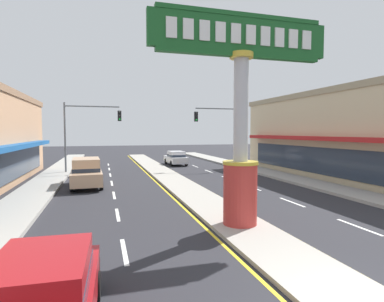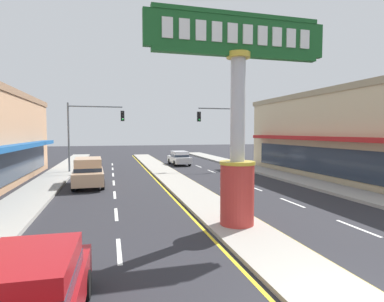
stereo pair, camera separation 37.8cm
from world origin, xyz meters
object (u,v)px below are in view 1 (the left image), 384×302
(sedan_near_right_lane, at_px, (176,158))
(sedan_near_left_lane, at_px, (41,301))
(storefront_right, at_px, (361,134))
(traffic_light_left_side, at_px, (86,125))
(suv_far_right_lane, at_px, (86,172))
(traffic_light_right_side, at_px, (224,126))
(district_sign, at_px, (241,123))

(sedan_near_right_lane, height_order, sedan_near_left_lane, same)
(storefront_right, bearing_deg, traffic_light_left_side, 158.13)
(suv_far_right_lane, distance_m, sedan_near_left_lane, 16.05)
(traffic_light_left_side, distance_m, traffic_light_right_side, 12.73)
(sedan_near_right_lane, bearing_deg, district_sign, -96.97)
(sedan_near_right_lane, relative_size, suv_far_right_lane, 0.93)
(storefront_right, xyz_separation_m, sedan_near_left_lane, (-21.10, -14.67, -2.66))
(sedan_near_right_lane, distance_m, sedan_near_left_lane, 29.19)
(suv_far_right_lane, bearing_deg, district_sign, -60.94)
(district_sign, bearing_deg, sedan_near_right_lane, 83.03)
(district_sign, xyz_separation_m, storefront_right, (15.03, 9.56, -0.54))
(traffic_light_left_side, bearing_deg, storefront_right, -21.87)
(district_sign, xyz_separation_m, suv_far_right_lane, (-6.08, 10.94, -3.00))
(district_sign, height_order, sedan_near_left_lane, district_sign)
(storefront_right, relative_size, sedan_near_right_lane, 5.08)
(storefront_right, bearing_deg, district_sign, -147.54)
(storefront_right, relative_size, suv_far_right_lane, 4.71)
(traffic_light_right_side, distance_m, suv_far_right_lane, 14.45)
(storefront_right, bearing_deg, traffic_light_right_side, 137.41)
(sedan_near_right_lane, xyz_separation_m, suv_far_right_lane, (-8.85, -11.77, 0.20))
(traffic_light_left_side, distance_m, sedan_near_right_lane, 10.77)
(suv_far_right_lane, bearing_deg, traffic_light_left_side, 92.24)
(traffic_light_right_side, xyz_separation_m, suv_far_right_lane, (-12.43, -6.60, -3.26))
(traffic_light_right_side, bearing_deg, sedan_near_right_lane, 124.74)
(traffic_light_left_side, relative_size, suv_far_right_lane, 1.32)
(sedan_near_right_lane, xyz_separation_m, sedan_near_left_lane, (-8.84, -27.82, 0.00))
(storefront_right, relative_size, sedan_near_left_lane, 5.06)
(storefront_right, relative_size, traffic_light_right_side, 3.56)
(traffic_light_right_side, height_order, sedan_near_right_lane, traffic_light_right_side)
(traffic_light_right_side, relative_size, sedan_near_left_lane, 1.42)
(suv_far_right_lane, bearing_deg, sedan_near_right_lane, 53.05)
(storefront_right, distance_m, sedan_near_right_lane, 18.17)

